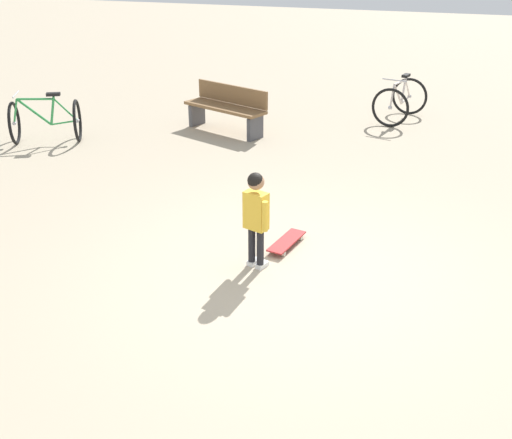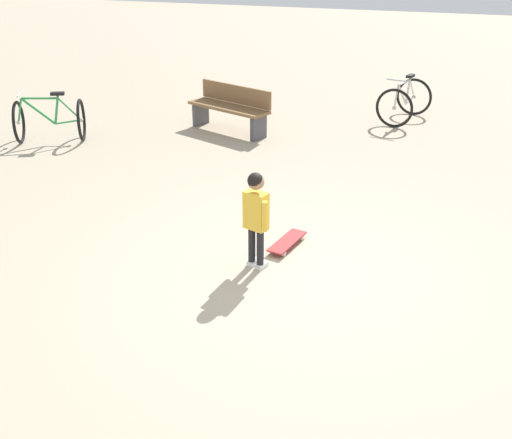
{
  "view_description": "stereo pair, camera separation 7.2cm",
  "coord_description": "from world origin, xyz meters",
  "px_view_note": "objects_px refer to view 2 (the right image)",
  "views": [
    {
      "loc": [
        -5.22,
        -1.34,
        3.17
      ],
      "look_at": [
        0.04,
        0.51,
        0.55
      ],
      "focal_mm": 42.4,
      "sensor_mm": 36.0,
      "label": 1
    },
    {
      "loc": [
        -5.2,
        -1.4,
        3.17
      ],
      "look_at": [
        0.04,
        0.51,
        0.55
      ],
      "focal_mm": 42.4,
      "sensor_mm": 36.0,
      "label": 2
    }
  ],
  "objects_px": {
    "bicycle_near": "(50,120)",
    "street_bench": "(230,108)",
    "child_person": "(256,210)",
    "bicycle_mid": "(405,101)",
    "skateboard": "(287,242)"
  },
  "relations": [
    {
      "from": "child_person",
      "to": "bicycle_mid",
      "type": "bearing_deg",
      "value": -6.34
    },
    {
      "from": "bicycle_near",
      "to": "bicycle_mid",
      "type": "xyz_separation_m",
      "value": [
        3.34,
        -5.43,
        0.0
      ]
    },
    {
      "from": "skateboard",
      "to": "bicycle_near",
      "type": "bearing_deg",
      "value": 64.8
    },
    {
      "from": "bicycle_near",
      "to": "street_bench",
      "type": "xyz_separation_m",
      "value": [
        1.61,
        -2.62,
        0.04
      ]
    },
    {
      "from": "skateboard",
      "to": "bicycle_near",
      "type": "height_order",
      "value": "bicycle_near"
    },
    {
      "from": "skateboard",
      "to": "street_bench",
      "type": "relative_size",
      "value": 0.39
    },
    {
      "from": "child_person",
      "to": "bicycle_mid",
      "type": "distance_m",
      "value": 6.25
    },
    {
      "from": "bicycle_near",
      "to": "street_bench",
      "type": "distance_m",
      "value": 3.07
    },
    {
      "from": "skateboard",
      "to": "bicycle_near",
      "type": "xyz_separation_m",
      "value": [
        2.31,
        4.91,
        0.32
      ]
    },
    {
      "from": "bicycle_mid",
      "to": "child_person",
      "type": "bearing_deg",
      "value": 173.66
    },
    {
      "from": "child_person",
      "to": "bicycle_near",
      "type": "xyz_separation_m",
      "value": [
        2.86,
        4.74,
        -0.28
      ]
    },
    {
      "from": "bicycle_near",
      "to": "bicycle_mid",
      "type": "height_order",
      "value": "same"
    },
    {
      "from": "child_person",
      "to": "skateboard",
      "type": "bearing_deg",
      "value": -17.34
    },
    {
      "from": "child_person",
      "to": "bicycle_near",
      "type": "relative_size",
      "value": 0.83
    },
    {
      "from": "bicycle_near",
      "to": "skateboard",
      "type": "bearing_deg",
      "value": -115.2
    }
  ]
}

